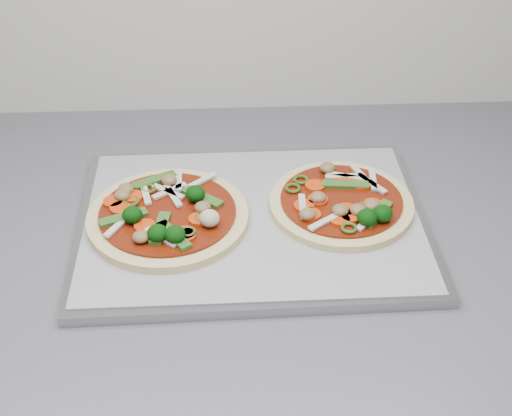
{
  "coord_description": "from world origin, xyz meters",
  "views": [
    {
      "loc": [
        -0.08,
        0.6,
        1.45
      ],
      "look_at": [
        -0.05,
        1.29,
        0.93
      ],
      "focal_mm": 50.0,
      "sensor_mm": 36.0,
      "label": 1
    }
  ],
  "objects": [
    {
      "name": "countertop",
      "position": [
        0.0,
        1.3,
        0.88
      ],
      "size": [
        3.6,
        0.6,
        0.04
      ],
      "primitive_type": "cube",
      "color": "slate",
      "rests_on": "base_cabinet"
    },
    {
      "name": "pizza_right",
      "position": [
        0.06,
        1.31,
        0.92
      ],
      "size": [
        0.21,
        0.21,
        0.03
      ],
      "rotation": [
        0.0,
        0.0,
        0.21
      ],
      "color": "#CEBB74",
      "rests_on": "parchment"
    },
    {
      "name": "parchment",
      "position": [
        -0.05,
        1.3,
        0.91
      ],
      "size": [
        0.41,
        0.3,
        0.0
      ],
      "primitive_type": "cube",
      "rotation": [
        0.0,
        0.0,
        0.01
      ],
      "color": "#9B9AA0",
      "rests_on": "baking_tray"
    },
    {
      "name": "pizza_left",
      "position": [
        -0.16,
        1.29,
        0.93
      ],
      "size": [
        0.25,
        0.25,
        0.03
      ],
      "rotation": [
        0.0,
        0.0,
        -0.37
      ],
      "color": "#CEBB74",
      "rests_on": "parchment"
    },
    {
      "name": "baking_tray",
      "position": [
        -0.05,
        1.3,
        0.91
      ],
      "size": [
        0.43,
        0.32,
        0.01
      ],
      "primitive_type": "cube",
      "rotation": [
        0.0,
        0.0,
        0.02
      ],
      "color": "#9A9A9F",
      "rests_on": "countertop"
    }
  ]
}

